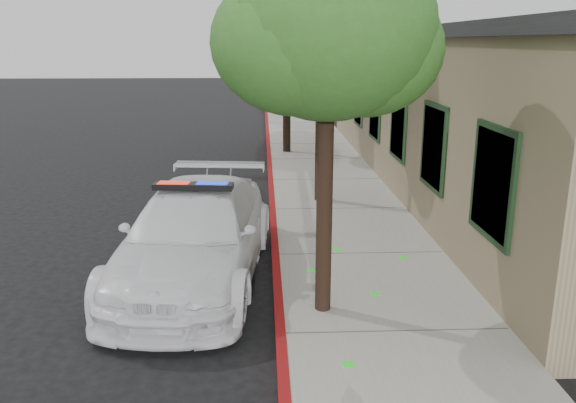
% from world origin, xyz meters
% --- Properties ---
extents(ground, '(120.00, 120.00, 0.00)m').
position_xyz_m(ground, '(0.00, 0.00, 0.00)').
color(ground, black).
rests_on(ground, ground).
extents(sidewalk, '(3.20, 60.00, 0.15)m').
position_xyz_m(sidewalk, '(1.60, 3.00, 0.07)').
color(sidewalk, gray).
rests_on(sidewalk, ground).
extents(red_curb, '(0.14, 60.00, 0.16)m').
position_xyz_m(red_curb, '(0.06, 3.00, 0.08)').
color(red_curb, maroon).
rests_on(red_curb, ground).
extents(clapboard_building, '(7.30, 20.89, 4.24)m').
position_xyz_m(clapboard_building, '(6.69, 9.00, 2.13)').
color(clapboard_building, '#8B7D5B').
rests_on(clapboard_building, ground).
extents(police_car, '(2.72, 5.61, 1.69)m').
position_xyz_m(police_car, '(-1.30, 2.29, 0.79)').
color(police_car, white).
rests_on(police_car, ground).
extents(street_tree_near, '(3.06, 2.80, 5.13)m').
position_xyz_m(street_tree_near, '(0.71, 0.72, 3.98)').
color(street_tree_near, black).
rests_on(street_tree_near, sidewalk).
extents(street_tree_far, '(3.28, 3.13, 5.91)m').
position_xyz_m(street_tree_far, '(0.74, 13.38, 4.59)').
color(street_tree_far, black).
rests_on(street_tree_far, sidewalk).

